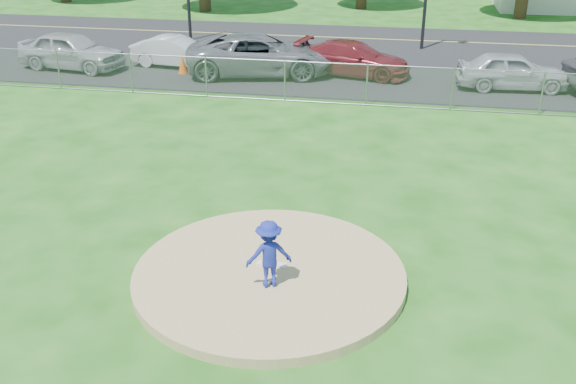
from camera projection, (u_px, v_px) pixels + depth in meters
name	position (u px, v px, depth m)	size (l,w,h in m)	color
ground	(332.00, 121.00, 21.70)	(120.00, 120.00, 0.00)	#174F11
pitchers_mound	(269.00, 275.00, 12.75)	(5.40, 5.40, 0.20)	tan
pitching_rubber	(271.00, 264.00, 12.87)	(0.60, 0.15, 0.04)	white
chain_link_fence	(339.00, 84.00, 23.17)	(40.00, 0.06, 1.50)	gray
parking_lot	(350.00, 73.00, 27.50)	(50.00, 8.00, 0.01)	black
street	(364.00, 38.00, 34.18)	(60.00, 7.00, 0.01)	black
pitcher	(269.00, 254.00, 11.95)	(0.87, 0.50, 1.35)	navy
traffic_cone	(183.00, 64.00, 27.33)	(0.41, 0.41, 0.80)	#E45B0C
parked_car_silver	(71.00, 51.00, 27.87)	(1.88, 4.68, 1.59)	#A7A7AB
parked_car_white	(176.00, 52.00, 28.33)	(1.39, 3.97, 1.31)	silver
parked_car_gray	(260.00, 55.00, 26.94)	(2.81, 6.10, 1.70)	slate
parked_car_darkred	(353.00, 59.00, 26.94)	(1.96, 4.82, 1.40)	maroon
parked_car_pearl	(512.00, 71.00, 24.99)	(1.70, 4.23, 1.44)	#B1B3B5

